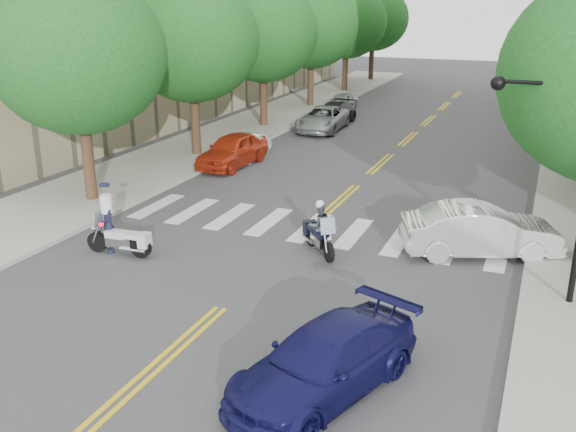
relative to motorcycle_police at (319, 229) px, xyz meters
The scene contains 19 objects.
ground 4.71m from the motorcycle_police, 102.53° to the right, with size 140.00×140.00×0.00m, color #38383A.
sidewalk_left 20.39m from the motorcycle_police, 121.04° to the left, with size 5.00×60.00×0.15m, color #9E9991.
tree_l_0 11.02m from the motorcycle_police, behind, with size 6.40×6.40×8.45m.
tree_l_1 14.45m from the motorcycle_police, 136.03° to the left, with size 6.40×6.40×8.45m.
tree_l_2 20.59m from the motorcycle_police, 119.32° to the left, with size 6.40×6.40×8.45m.
tree_l_3 27.70m from the motorcycle_police, 111.07° to the left, with size 6.40×6.40×8.45m.
tree_l_4 35.20m from the motorcycle_police, 106.34° to the left, with size 6.40×6.40×8.45m.
tree_l_5 42.88m from the motorcycle_police, 103.31° to the left, with size 6.40×6.40×8.45m.
traffic_signal_pole 7.41m from the motorcycle_police, ahead, with size 2.82×0.42×6.00m.
motorcycle_police is the anchor object (origin of this frame).
motorcycle_parked 5.96m from the motorcycle_police, 154.92° to the right, with size 2.18×0.59×1.40m.
officer_standing 6.48m from the motorcycle_police, 158.02° to the right, with size 0.64×0.42×1.76m, color #161933.
convertible 4.92m from the motorcycle_police, 19.94° to the left, with size 1.65×4.74×1.56m, color white.
sedan_blue 7.41m from the motorcycle_police, 69.34° to the right, with size 1.90×4.67×1.36m, color #101043.
parked_car_a 11.18m from the motorcycle_police, 130.81° to the left, with size 1.79×4.45×1.52m, color #B82C13.
parked_car_b 12.36m from the motorcycle_police, 126.26° to the left, with size 1.25×3.59×1.18m, color white.
parked_car_c 18.92m from the motorcycle_police, 109.16° to the left, with size 2.28×4.94×1.37m, color #919497.
parked_car_d 20.91m from the motorcycle_police, 107.28° to the left, with size 1.83×4.50×1.31m, color black.
parked_car_e 26.01m from the motorcycle_police, 106.32° to the left, with size 1.43×3.55×1.21m, color gray.
Camera 1 is at (7.18, -12.92, 7.56)m, focal length 40.00 mm.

